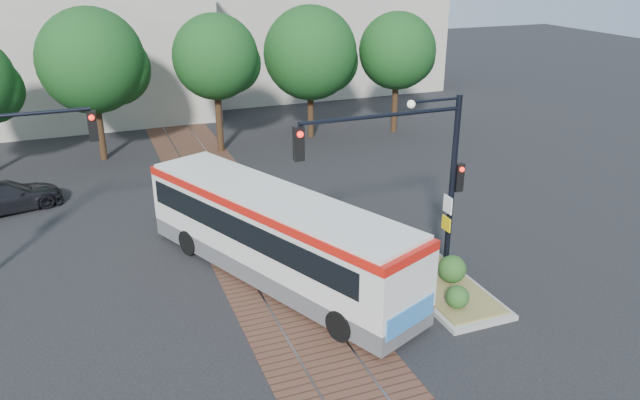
{
  "coord_description": "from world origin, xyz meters",
  "views": [
    {
      "loc": [
        -5.24,
        -16.1,
        10.15
      ],
      "look_at": [
        2.46,
        3.68,
        1.6
      ],
      "focal_mm": 35.0,
      "sensor_mm": 36.0,
      "label": 1
    }
  ],
  "objects_px": {
    "traffic_island": "(439,276)",
    "signal_pole_main": "(419,166)",
    "city_bus": "(274,232)",
    "parked_car": "(5,197)"
  },
  "relations": [
    {
      "from": "signal_pole_main",
      "to": "city_bus",
      "type": "bearing_deg",
      "value": 148.72
    },
    {
      "from": "traffic_island",
      "to": "parked_car",
      "type": "bearing_deg",
      "value": 138.68
    },
    {
      "from": "city_bus",
      "to": "signal_pole_main",
      "type": "xyz_separation_m",
      "value": [
        3.83,
        -2.32,
        2.51
      ]
    },
    {
      "from": "traffic_island",
      "to": "parked_car",
      "type": "relative_size",
      "value": 1.17
    },
    {
      "from": "traffic_island",
      "to": "parked_car",
      "type": "distance_m",
      "value": 18.01
    },
    {
      "from": "parked_car",
      "to": "city_bus",
      "type": "bearing_deg",
      "value": -153.08
    },
    {
      "from": "traffic_island",
      "to": "signal_pole_main",
      "type": "height_order",
      "value": "signal_pole_main"
    },
    {
      "from": "city_bus",
      "to": "signal_pole_main",
      "type": "bearing_deg",
      "value": -54.75
    },
    {
      "from": "signal_pole_main",
      "to": "parked_car",
      "type": "relative_size",
      "value": 1.35
    },
    {
      "from": "signal_pole_main",
      "to": "parked_car",
      "type": "bearing_deg",
      "value": 136.8
    }
  ]
}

